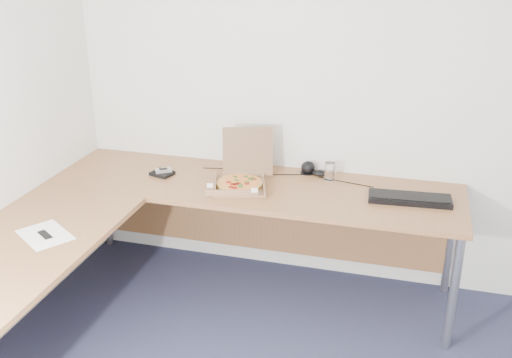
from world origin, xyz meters
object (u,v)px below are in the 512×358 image
(pizza_box, at_px, (241,180))
(drinking_glass, at_px, (330,171))
(desk, at_px, (177,212))
(wallet, at_px, (162,173))
(keyboard, at_px, (410,199))

(pizza_box, relative_size, drinking_glass, 3.28)
(desk, bearing_deg, drinking_glass, 40.00)
(desk, height_order, drinking_glass, drinking_glass)
(desk, relative_size, wallet, 19.35)
(pizza_box, bearing_deg, desk, -140.62)
(desk, height_order, pizza_box, pizza_box)
(drinking_glass, bearing_deg, wallet, -168.56)
(desk, height_order, wallet, wallet)
(drinking_glass, xyz_separation_m, wallet, (-1.03, -0.21, -0.04))
(pizza_box, bearing_deg, drinking_glass, 8.78)
(pizza_box, distance_m, wallet, 0.53)
(pizza_box, distance_m, drinking_glass, 0.56)
(drinking_glass, distance_m, keyboard, 0.53)
(pizza_box, xyz_separation_m, wallet, (-0.53, 0.04, -0.03))
(desk, distance_m, keyboard, 1.32)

